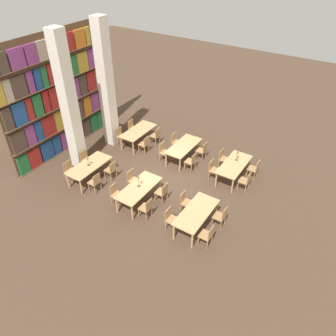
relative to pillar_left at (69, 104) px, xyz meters
The scene contains 37 objects.
ground_plane 5.00m from the pillar_left, 73.35° to the right, with size 40.00×40.00×0.00m, color #4C3828.
bookshelf_bank 1.98m from the pillar_left, 53.91° to the left, with size 6.66×0.35×5.50m.
pillar_left is the anchor object (origin of this frame).
pillar_center 2.29m from the pillar_left, ahead, with size 0.54×0.54×6.00m.
reading_table_0 6.83m from the pillar_left, 95.24° to the right, with size 2.02×0.89×0.75m.
chair_0 7.65m from the pillar_left, 98.95° to the right, with size 0.42×0.40×0.87m.
chair_1 6.31m from the pillar_left, 101.21° to the right, with size 0.42×0.40×0.87m.
chair_2 7.56m from the pillar_left, 90.51° to the right, with size 0.42×0.40×0.87m.
chair_3 6.21m from the pillar_left, 90.64° to the right, with size 0.42×0.40×0.87m.
reading_table_1 7.34m from the pillar_left, 66.06° to the right, with size 2.02×0.89×0.75m.
chair_4 7.89m from the pillar_left, 71.54° to the right, with size 0.42×0.40×0.87m.
chair_5 6.61m from the pillar_left, 67.20° to the right, with size 0.42×0.40×0.87m.
chair_6 8.25m from the pillar_left, 64.65° to the right, with size 0.42×0.40×0.87m.
chair_7 7.03m from the pillar_left, 59.17° to the right, with size 0.42×0.40×0.87m.
desk_lamp_0 7.32m from the pillar_left, 63.59° to the right, with size 0.14×0.14×0.46m.
reading_table_2 4.56m from the pillar_left, 99.00° to the right, with size 2.02×0.89×0.75m.
chair_8 5.38m from the pillar_left, 103.87° to the right, with size 0.42×0.40×0.87m.
chair_9 4.19m from the pillar_left, 109.88° to the right, with size 0.42×0.40×0.87m.
chair_10 5.25m from the pillar_left, 90.80° to the right, with size 0.42×0.40×0.87m.
chair_11 4.04m from the pillar_left, 91.17° to the right, with size 0.42×0.40×0.87m.
desk_lamp_1 4.32m from the pillar_left, 98.21° to the right, with size 0.14×0.14×0.50m.
reading_table_3 5.33m from the pillar_left, 52.54° to the right, with size 2.02×0.89×0.75m.
chair_12 5.71m from the pillar_left, 62.45° to the right, with size 0.42×0.40×0.87m.
chair_13 4.63m from the pillar_left, 52.43° to the right, with size 0.42×0.40×0.87m.
chair_14 6.22m from the pillar_left, 52.99° to the right, with size 0.42×0.40×0.87m.
chair_15 5.25m from the pillar_left, 41.97° to the right, with size 0.42×0.40×0.87m.
reading_table_4 2.69m from the pillar_left, 114.75° to the right, with size 2.02×0.89×0.75m.
chair_16 3.35m from the pillar_left, 117.84° to the right, with size 0.42×0.40×0.87m.
chair_17 2.77m from the pillar_left, 154.72° to the right, with size 0.42×0.40×0.87m.
chair_18 3.19m from the pillar_left, 90.94° to the right, with size 0.42×0.40×0.87m.
chair_19 2.57m from the pillar_left, 93.76° to the right, with size 0.42×0.40×0.87m.
desk_lamp_2 2.40m from the pillar_left, 115.43° to the right, with size 0.14×0.14×0.40m.
reading_table_5 3.92m from the pillar_left, 22.66° to the right, with size 2.02×0.89×0.75m.
chair_20 4.00m from the pillar_left, 38.80° to the right, with size 0.42×0.40×0.87m.
chair_21 3.53m from the pillar_left, 11.31° to the right, with size 0.42×0.40×0.87m.
chair_22 4.64m from the pillar_left, 30.01° to the right, with size 0.42×0.40×0.87m.
chair_23 4.24m from the pillar_left, ahead, with size 0.42×0.40×0.87m.
Camera 1 is at (-9.33, -6.24, 8.85)m, focal length 35.00 mm.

